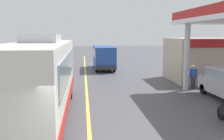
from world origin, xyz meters
TOP-DOWN VIEW (x-y plane):
  - ground at (0.00, 20.00)m, footprint 120.00×120.00m
  - lane_divider_stripe at (0.00, 15.00)m, footprint 0.16×50.00m
  - coach_bus_main at (-2.12, 6.52)m, footprint 2.60×11.04m
  - minibus_opposing_lane at (2.00, 22.22)m, footprint 2.04×6.13m
  - pedestrian_near_pump at (7.21, 11.47)m, footprint 0.55×0.22m

SIDE VIEW (x-z plane):
  - ground at x=0.00m, z-range 0.00..0.00m
  - lane_divider_stripe at x=0.00m, z-range 0.00..0.01m
  - pedestrian_near_pump at x=7.21m, z-range 0.10..1.76m
  - minibus_opposing_lane at x=2.00m, z-range 0.25..2.69m
  - coach_bus_main at x=-2.12m, z-range -0.12..3.56m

